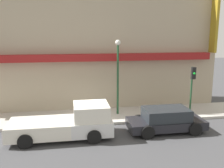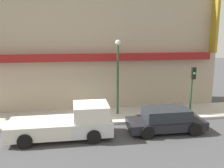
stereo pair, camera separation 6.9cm
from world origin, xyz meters
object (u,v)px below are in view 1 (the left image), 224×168
(pickup_truck, at_px, (68,123))
(fire_hydrant, at_px, (164,111))
(traffic_light, at_px, (192,82))
(street_lamp, at_px, (118,68))
(parked_car, at_px, (166,120))

(pickup_truck, distance_m, fire_hydrant, 6.78)
(fire_hydrant, bearing_deg, traffic_light, -0.54)
(pickup_truck, relative_size, street_lamp, 1.09)
(fire_hydrant, bearing_deg, parked_car, -109.22)
(street_lamp, bearing_deg, fire_hydrant, -16.70)
(fire_hydrant, xyz_separation_m, street_lamp, (-3.05, 0.91, 2.87))
(pickup_truck, xyz_separation_m, parked_car, (5.62, 0.00, -0.13))
(parked_car, relative_size, fire_hydrant, 6.55)
(traffic_light, bearing_deg, pickup_truck, -165.15)
(parked_car, distance_m, traffic_light, 3.88)
(traffic_light, bearing_deg, fire_hydrant, 179.46)
(street_lamp, bearing_deg, traffic_light, -10.68)
(parked_car, distance_m, street_lamp, 4.71)
(pickup_truck, bearing_deg, parked_car, -1.00)
(fire_hydrant, height_order, street_lamp, street_lamp)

